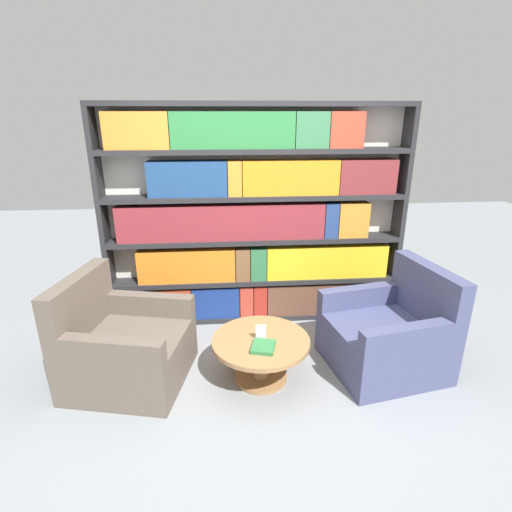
# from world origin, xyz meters

# --- Properties ---
(ground_plane) EXTENTS (14.00, 14.00, 0.00)m
(ground_plane) POSITION_xyz_m (0.00, 0.00, 0.00)
(ground_plane) COLOR gray
(bookshelf) EXTENTS (3.16, 0.30, 2.31)m
(bookshelf) POSITION_xyz_m (0.01, 1.37, 1.13)
(bookshelf) COLOR silver
(bookshelf) RESTS_ON ground_plane
(armchair_left) EXTENTS (1.10, 1.07, 0.95)m
(armchair_left) POSITION_xyz_m (-1.22, 0.33, 0.31)
(armchair_left) COLOR brown
(armchair_left) RESTS_ON ground_plane
(armchair_right) EXTENTS (1.08, 1.05, 0.95)m
(armchair_right) POSITION_xyz_m (1.13, 0.33, 0.31)
(armchair_right) COLOR #42476B
(armchair_right) RESTS_ON ground_plane
(coffee_table) EXTENTS (0.84, 0.84, 0.40)m
(coffee_table) POSITION_xyz_m (-0.05, 0.22, 0.28)
(coffee_table) COLOR olive
(coffee_table) RESTS_ON ground_plane
(table_sign) EXTENTS (0.09, 0.06, 0.14)m
(table_sign) POSITION_xyz_m (-0.05, 0.22, 0.45)
(table_sign) COLOR black
(table_sign) RESTS_ON coffee_table
(stray_book) EXTENTS (0.23, 0.25, 0.03)m
(stray_book) POSITION_xyz_m (-0.04, 0.08, 0.41)
(stray_book) COLOR #2D703D
(stray_book) RESTS_ON coffee_table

